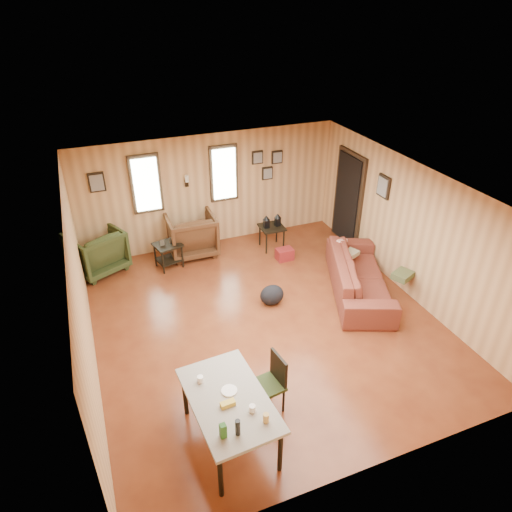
# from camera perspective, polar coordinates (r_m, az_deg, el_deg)

# --- Properties ---
(room) EXTENTS (5.54, 6.04, 2.44)m
(room) POSITION_cam_1_polar(r_m,az_deg,el_deg) (7.41, 1.58, 0.82)
(room) COLOR brown
(room) RESTS_ON ground
(sofa) EXTENTS (1.54, 2.45, 0.92)m
(sofa) POSITION_cam_1_polar(r_m,az_deg,el_deg) (8.47, 12.89, -1.72)
(sofa) COLOR maroon
(sofa) RESTS_ON ground
(recliner_brown) EXTENTS (0.98, 0.92, 0.99)m
(recliner_brown) POSITION_cam_1_polar(r_m,az_deg,el_deg) (9.56, -8.13, 2.99)
(recliner_brown) COLOR #4A2B16
(recliner_brown) RESTS_ON ground
(recliner_green) EXTENTS (1.21, 1.18, 0.96)m
(recliner_green) POSITION_cam_1_polar(r_m,az_deg,el_deg) (9.41, -19.36, 0.82)
(recliner_green) COLOR #303B1B
(recliner_green) RESTS_ON ground
(end_table) EXTENTS (0.59, 0.56, 0.64)m
(end_table) POSITION_cam_1_polar(r_m,az_deg,el_deg) (9.22, -10.92, 0.60)
(end_table) COLOR black
(end_table) RESTS_ON ground
(side_table) EXTENTS (0.50, 0.50, 0.79)m
(side_table) POSITION_cam_1_polar(r_m,az_deg,el_deg) (9.65, 2.00, 3.85)
(side_table) COLOR black
(side_table) RESTS_ON ground
(cooler) EXTENTS (0.35, 0.25, 0.24)m
(cooler) POSITION_cam_1_polar(r_m,az_deg,el_deg) (9.43, 3.59, 0.23)
(cooler) COLOR maroon
(cooler) RESTS_ON ground
(backpack) EXTENTS (0.46, 0.37, 0.37)m
(backpack) POSITION_cam_1_polar(r_m,az_deg,el_deg) (8.09, 2.00, -4.89)
(backpack) COLOR black
(backpack) RESTS_ON ground
(sofa_pillows) EXTENTS (0.92, 1.51, 0.32)m
(sofa_pillows) POSITION_cam_1_polar(r_m,az_deg,el_deg) (8.71, 14.40, -0.72)
(sofa_pillows) COLOR #48512D
(sofa_pillows) RESTS_ON sofa
(dining_table) EXTENTS (0.96, 1.50, 0.95)m
(dining_table) POSITION_cam_1_polar(r_m,az_deg,el_deg) (5.65, -3.40, -17.86)
(dining_table) COLOR gray
(dining_table) RESTS_ON ground
(dining_chair) EXTENTS (0.43, 0.43, 0.85)m
(dining_chair) POSITION_cam_1_polar(r_m,az_deg,el_deg) (6.16, 2.01, -15.24)
(dining_chair) COLOR #303B1B
(dining_chair) RESTS_ON ground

